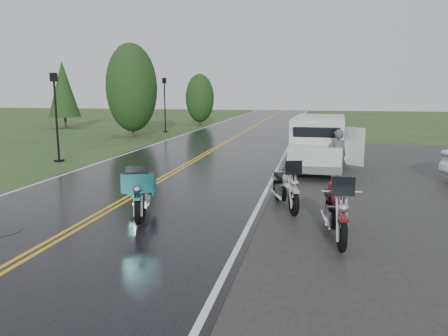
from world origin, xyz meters
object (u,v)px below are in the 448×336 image
Objects in this scene: van_white at (293,148)px; person_at_van at (337,156)px; lamp_post_near_left at (56,117)px; motorcycle_teal at (138,198)px; lamp_post_far_left at (165,105)px; motorcycle_silver at (294,192)px; motorcycle_red at (343,219)px.

van_white is 1.65m from person_at_van.
lamp_post_near_left reaches higher than person_at_van.
person_at_van is at bearing -17.83° from van_white.
lamp_post_far_left is at bearing 89.19° from motorcycle_teal.
lamp_post_far_left is at bearing 90.00° from lamp_post_near_left.
lamp_post_near_left is at bearing 129.55° from motorcycle_silver.
person_at_van is at bearing 34.18° from motorcycle_teal.
motorcycle_silver is (-1.01, 2.26, -0.04)m from motorcycle_red.
motorcycle_teal is 3.74m from motorcycle_silver.
lamp_post_near_left is at bearing -26.47° from person_at_van.
motorcycle_red is 1.06× the size of motorcycle_silver.
motorcycle_silver is at bearing 3.86° from motorcycle_teal.
person_at_van reaches higher than motorcycle_silver.
motorcycle_red is 7.68m from van_white.
motorcycle_silver is at bearing -62.88° from lamp_post_far_left.
lamp_post_far_left is at bearing 111.47° from motorcycle_red.
lamp_post_far_left is (0.00, 14.00, 0.08)m from lamp_post_near_left.
lamp_post_far_left is (-11.77, 15.91, 1.13)m from person_at_van.
van_white is at bearing -56.27° from lamp_post_far_left.
lamp_post_far_left reaches higher than motorcycle_silver.
lamp_post_near_left is at bearing 112.78° from motorcycle_teal.
motorcycle_teal is 1.01× the size of motorcycle_silver.
motorcycle_teal is at bearing -112.17° from van_white.
motorcycle_silver is at bearing -83.72° from van_white.
van_white reaches higher than motorcycle_silver.
lamp_post_far_left reaches higher than motorcycle_teal.
motorcycle_silver is 12.53m from lamp_post_near_left.
motorcycle_red is at bearing -63.16° from lamp_post_far_left.
motorcycle_red is at bearing -84.18° from motorcycle_silver.
motorcycle_teal is 0.57× the size of lamp_post_far_left.
lamp_post_far_left is at bearing 98.75° from motorcycle_silver.
lamp_post_near_left is 14.00m from lamp_post_far_left.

